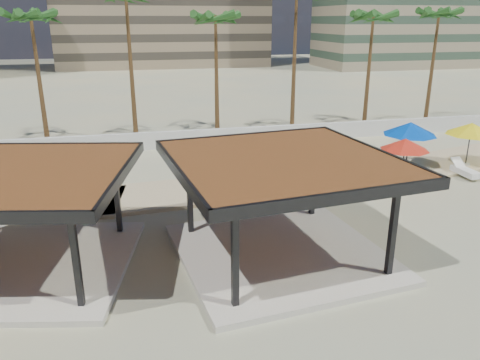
% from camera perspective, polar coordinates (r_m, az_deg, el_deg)
% --- Properties ---
extents(ground, '(200.00, 200.00, 0.00)m').
position_cam_1_polar(ground, '(18.02, -1.15, -8.97)').
color(ground, tan).
rests_on(ground, ground).
extents(promenade, '(44.45, 7.97, 0.24)m').
position_cam_1_polar(promenade, '(25.26, -0.44, -0.39)').
color(promenade, '#C6B284').
rests_on(promenade, ground).
extents(boundary_wall, '(56.00, 0.30, 1.20)m').
position_cam_1_polar(boundary_wall, '(32.69, -7.18, 4.96)').
color(boundary_wall, silver).
rests_on(boundary_wall, ground).
extents(pavilion_central, '(8.45, 8.45, 3.89)m').
position_cam_1_polar(pavilion_central, '(16.98, 5.17, -2.23)').
color(pavilion_central, beige).
rests_on(pavilion_central, ground).
extents(pavilion_west, '(8.68, 8.68, 3.70)m').
position_cam_1_polar(pavilion_west, '(17.76, -25.13, -3.46)').
color(pavilion_west, beige).
rests_on(pavilion_west, ground).
extents(umbrella_c, '(2.70, 2.70, 2.31)m').
position_cam_1_polar(umbrella_c, '(26.36, 19.50, 4.10)').
color(umbrella_c, beige).
rests_on(umbrella_c, promenade).
extents(umbrella_d, '(3.27, 3.27, 2.73)m').
position_cam_1_polar(umbrella_d, '(28.58, 20.04, 5.89)').
color(umbrella_d, beige).
rests_on(umbrella_d, promenade).
extents(umbrella_e, '(3.73, 3.73, 2.57)m').
position_cam_1_polar(umbrella_e, '(30.58, 26.36, 5.60)').
color(umbrella_e, beige).
rests_on(umbrella_e, promenade).
extents(umbrella_f, '(3.07, 3.07, 2.55)m').
position_cam_1_polar(umbrella_f, '(22.42, -20.89, 2.01)').
color(umbrella_f, beige).
rests_on(umbrella_f, promenade).
extents(lounger_a, '(1.00, 2.14, 0.78)m').
position_cam_1_polar(lounger_a, '(25.50, -16.71, -0.31)').
color(lounger_a, white).
rests_on(lounger_a, promenade).
extents(lounger_b, '(1.19, 2.30, 0.83)m').
position_cam_1_polar(lounger_b, '(23.29, -1.74, -1.27)').
color(lounger_b, white).
rests_on(lounger_b, promenade).
extents(lounger_c, '(0.66, 1.99, 0.75)m').
position_cam_1_polar(lounger_c, '(29.20, 25.75, 0.99)').
color(lounger_c, white).
rests_on(lounger_c, promenade).
extents(palm_c, '(3.00, 3.00, 9.46)m').
position_cam_1_polar(palm_c, '(34.13, -24.10, 17.18)').
color(palm_c, brown).
rests_on(palm_c, ground).
extents(palm_d, '(3.00, 3.00, 10.72)m').
position_cam_1_polar(palm_d, '(34.47, -13.70, 20.19)').
color(palm_d, brown).
rests_on(palm_d, ground).
extents(palm_e, '(3.00, 3.00, 9.36)m').
position_cam_1_polar(palm_e, '(34.54, -2.99, 18.55)').
color(palm_e, brown).
rests_on(palm_e, ground).
extents(palm_f, '(3.00, 3.00, 11.00)m').
position_cam_1_polar(palm_f, '(36.34, 6.90, 20.89)').
color(palm_f, brown).
rests_on(palm_f, ground).
extents(palm_g, '(3.00, 3.00, 9.45)m').
position_cam_1_polar(palm_g, '(38.42, 15.91, 18.07)').
color(palm_g, brown).
rests_on(palm_g, ground).
extents(palm_h, '(3.00, 3.00, 9.71)m').
position_cam_1_polar(palm_h, '(42.11, 23.05, 17.68)').
color(palm_h, brown).
rests_on(palm_h, ground).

